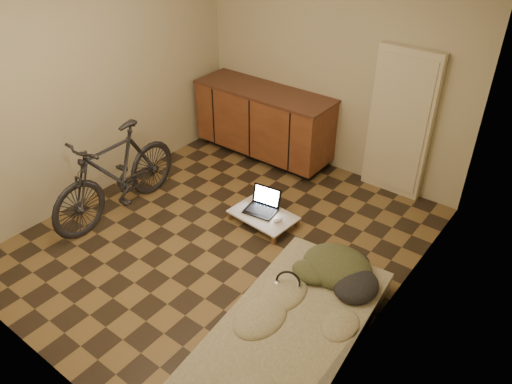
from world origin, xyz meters
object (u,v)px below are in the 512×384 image
Objects in this scene: bicycle at (115,169)px; lap_desk at (263,215)px; laptop at (263,205)px; futon at (288,335)px.

lap_desk is (1.37, 0.80, -0.45)m from bicycle.
laptop is at bearing 31.32° from bicycle.
bicycle is 4.58× the size of laptop.
bicycle is 0.78× the size of futon.
bicycle reaches higher than futon.
lap_desk is at bearing -57.27° from laptop.
laptop reaches higher than lap_desk.
laptop is (1.31, 0.87, -0.39)m from bicycle.
futon is 1.63m from lap_desk.
lap_desk is 1.94× the size of laptop.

